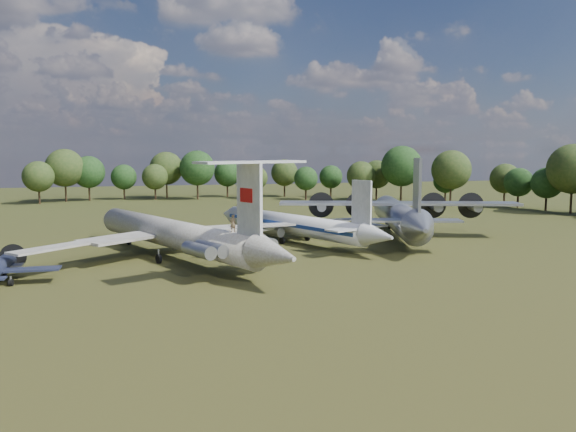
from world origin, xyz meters
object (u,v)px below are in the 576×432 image
object	(u,v)px
il62_airliner	(172,239)
person_on_il62	(233,223)
tu104_jet	(291,228)
an12_transport	(399,220)

from	to	relation	value
il62_airliner	person_on_il62	bearing A→B (deg)	-90.00
tu104_jet	person_on_il62	distance (m)	24.95
il62_airliner	tu104_jet	xyz separation A→B (m)	(17.92, 8.95, -0.39)
il62_airliner	tu104_jet	bearing A→B (deg)	1.63
tu104_jet	person_on_il62	xyz separation A→B (m)	(-12.09, -21.49, 3.81)
il62_airliner	tu104_jet	size ratio (longest dim) A/B	1.21
il62_airliner	an12_transport	distance (m)	36.15
an12_transport	person_on_il62	size ratio (longest dim) A/B	22.03
person_on_il62	tu104_jet	bearing A→B (deg)	-144.23
il62_airliner	person_on_il62	xyz separation A→B (m)	(5.82, -12.54, 3.42)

